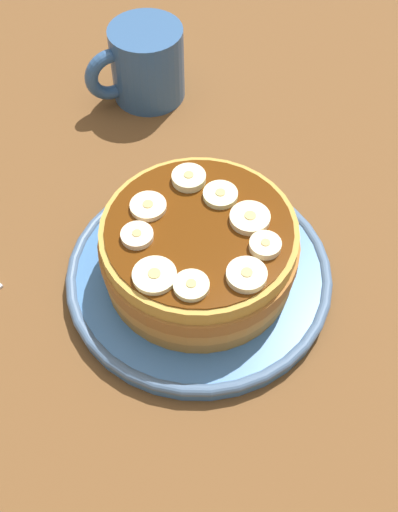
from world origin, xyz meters
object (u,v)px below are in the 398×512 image
banana_slice_5 (191,286)px  banana_slice_6 (137,236)px  banana_slice_2 (220,195)px  banana_slice_4 (250,219)px  banana_slice_0 (189,178)px  banana_slice_3 (148,207)px  pancake_stack (201,249)px  plate (199,274)px  coffee_mug (144,63)px  banana_slice_8 (155,276)px  banana_slice_7 (265,246)px  banana_slice_1 (247,275)px

banana_slice_5 → banana_slice_6: 6.71cm
banana_slice_2 → banana_slice_4: bearing=105.3°
banana_slice_2 → banana_slice_6: (8.30, 0.86, 0.02)cm
banana_slice_0 → banana_slice_3: size_ratio=0.96×
pancake_stack → banana_slice_0: 6.43cm
banana_slice_3 → banana_slice_2: bearing=164.7°
plate → coffee_mug: coffee_mug is taller
banana_slice_8 → coffee_mug: size_ratio=0.30×
banana_slice_4 → banana_slice_6: (9.26, -2.64, -0.03)cm
pancake_stack → banana_slice_0: bearing=-105.1°
banana_slice_6 → banana_slice_8: (0.38, 4.29, -0.04)cm
coffee_mug → banana_slice_5: bearing=72.7°
banana_slice_4 → banana_slice_8: size_ratio=0.97×
coffee_mug → banana_slice_2: bearing=82.1°
pancake_stack → banana_slice_6: (5.29, -1.38, 3.41)cm
pancake_stack → coffee_mug: bearing=-103.5°
banana_slice_0 → banana_slice_8: bearing=48.9°
pancake_stack → banana_slice_3: (3.14, -3.93, 3.37)cm
banana_slice_2 → banana_slice_8: (8.68, 5.15, -0.02)cm
banana_slice_3 → banana_slice_7: banana_slice_7 is taller
banana_slice_0 → plate: bearing=72.5°
banana_slice_0 → banana_slice_6: (6.70, 3.82, -0.09)cm
banana_slice_6 → banana_slice_3: bearing=-130.2°
banana_slice_1 → banana_slice_4: 5.88cm
banana_slice_0 → banana_slice_4: 6.95cm
coffee_mug → banana_slice_6: bearing=65.2°
banana_slice_2 → coffee_mug: bearing=-97.9°
banana_slice_0 → banana_slice_8: (7.08, 8.11, -0.13)cm
pancake_stack → banana_slice_3: 6.05cm
banana_slice_4 → banana_slice_7: same height
banana_slice_1 → banana_slice_0: bearing=-92.9°
banana_slice_3 → banana_slice_1: bearing=111.3°
plate → banana_slice_8: (5.44, 2.90, 7.10)cm
plate → banana_slice_0: 9.06cm
banana_slice_1 → banana_slice_5: size_ratio=1.14×
banana_slice_4 → coffee_mug: bearing=-95.0°
banana_slice_5 → coffee_mug: (-9.93, -31.85, -3.60)cm
banana_slice_1 → banana_slice_3: 10.90cm
banana_slice_6 → banana_slice_8: same height
plate → banana_slice_4: bearing=163.5°
banana_slice_6 → banana_slice_8: 4.31cm
banana_slice_1 → coffee_mug: (-5.60, -32.98, -3.66)cm
banana_slice_5 → banana_slice_7: banana_slice_7 is taller
plate → banana_slice_3: banana_slice_3 is taller
banana_slice_2 → banana_slice_1: bearing=75.5°
banana_slice_3 → banana_slice_8: (2.54, 6.83, 0.01)cm
banana_slice_5 → banana_slice_1: bearing=165.4°
banana_slice_5 → banana_slice_7: size_ratio=1.08×
banana_slice_7 → coffee_mug: bearing=-95.1°
plate → banana_slice_5: banana_slice_5 is taller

